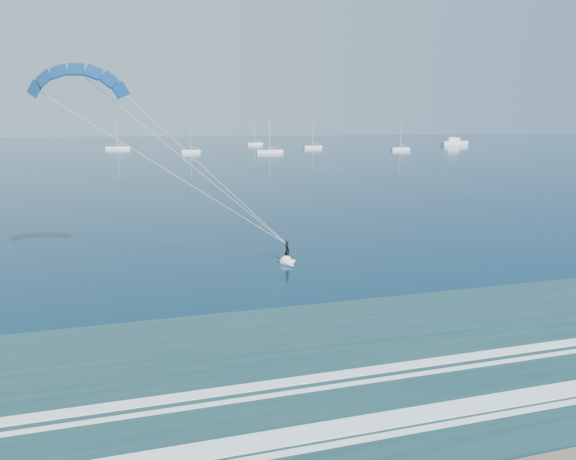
{
  "coord_description": "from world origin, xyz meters",
  "views": [
    {
      "loc": [
        -9.06,
        -11.15,
        11.65
      ],
      "look_at": [
        1.12,
        24.87,
        3.79
      ],
      "focal_mm": 32.0,
      "sensor_mm": 36.0,
      "label": 1
    }
  ],
  "objects_px": {
    "sailboat_3": "(191,151)",
    "sailboat_6": "(400,149)",
    "sailboat_7": "(270,151)",
    "motor_yacht": "(454,142)",
    "kitesurfer_rig": "(197,170)",
    "sailboat_2": "(118,148)",
    "sailboat_5": "(313,147)",
    "sailboat_4": "(255,144)"
  },
  "relations": [
    {
      "from": "sailboat_3",
      "to": "sailboat_5",
      "type": "relative_size",
      "value": 0.88
    },
    {
      "from": "kitesurfer_rig",
      "to": "sailboat_5",
      "type": "relative_size",
      "value": 1.73
    },
    {
      "from": "sailboat_2",
      "to": "sailboat_4",
      "type": "height_order",
      "value": "sailboat_2"
    },
    {
      "from": "kitesurfer_rig",
      "to": "motor_yacht",
      "type": "bearing_deg",
      "value": 52.54
    },
    {
      "from": "sailboat_4",
      "to": "sailboat_7",
      "type": "height_order",
      "value": "sailboat_7"
    },
    {
      "from": "kitesurfer_rig",
      "to": "sailboat_6",
      "type": "xyz_separation_m",
      "value": [
        102.83,
        162.9,
        -7.57
      ]
    },
    {
      "from": "motor_yacht",
      "to": "sailboat_4",
      "type": "xyz_separation_m",
      "value": [
        -101.24,
        30.5,
        -0.87
      ]
    },
    {
      "from": "kitesurfer_rig",
      "to": "sailboat_4",
      "type": "xyz_separation_m",
      "value": [
        54.46,
        233.72,
        -7.57
      ]
    },
    {
      "from": "sailboat_4",
      "to": "sailboat_6",
      "type": "height_order",
      "value": "sailboat_6"
    },
    {
      "from": "kitesurfer_rig",
      "to": "sailboat_3",
      "type": "bearing_deg",
      "value": 85.05
    },
    {
      "from": "motor_yacht",
      "to": "sailboat_7",
      "type": "height_order",
      "value": "sailboat_7"
    },
    {
      "from": "sailboat_3",
      "to": "sailboat_4",
      "type": "height_order",
      "value": "sailboat_4"
    },
    {
      "from": "sailboat_4",
      "to": "sailboat_6",
      "type": "relative_size",
      "value": 0.98
    },
    {
      "from": "sailboat_2",
      "to": "sailboat_6",
      "type": "distance_m",
      "value": 124.57
    },
    {
      "from": "sailboat_6",
      "to": "sailboat_2",
      "type": "bearing_deg",
      "value": 159.88
    },
    {
      "from": "kitesurfer_rig",
      "to": "sailboat_6",
      "type": "relative_size",
      "value": 1.77
    },
    {
      "from": "sailboat_4",
      "to": "sailboat_7",
      "type": "relative_size",
      "value": 0.83
    },
    {
      "from": "sailboat_7",
      "to": "sailboat_5",
      "type": "bearing_deg",
      "value": 46.71
    },
    {
      "from": "sailboat_2",
      "to": "sailboat_6",
      "type": "height_order",
      "value": "sailboat_2"
    },
    {
      "from": "sailboat_4",
      "to": "sailboat_3",
      "type": "bearing_deg",
      "value": -121.34
    },
    {
      "from": "kitesurfer_rig",
      "to": "sailboat_3",
      "type": "xyz_separation_m",
      "value": [
        14.58,
        168.25,
        -7.57
      ]
    },
    {
      "from": "sailboat_5",
      "to": "sailboat_6",
      "type": "bearing_deg",
      "value": -40.48
    },
    {
      "from": "sailboat_5",
      "to": "sailboat_4",
      "type": "bearing_deg",
      "value": 111.55
    },
    {
      "from": "motor_yacht",
      "to": "sailboat_5",
      "type": "xyz_separation_m",
      "value": [
        -83.64,
        -14.06,
        -0.87
      ]
    },
    {
      "from": "sailboat_3",
      "to": "sailboat_7",
      "type": "relative_size",
      "value": 0.76
    },
    {
      "from": "sailboat_3",
      "to": "motor_yacht",
      "type": "bearing_deg",
      "value": 13.92
    },
    {
      "from": "sailboat_2",
      "to": "motor_yacht",
      "type": "bearing_deg",
      "value": -0.85
    },
    {
      "from": "kitesurfer_rig",
      "to": "sailboat_7",
      "type": "distance_m",
      "value": 166.12
    },
    {
      "from": "sailboat_7",
      "to": "sailboat_2",
      "type": "bearing_deg",
      "value": 141.96
    },
    {
      "from": "sailboat_4",
      "to": "sailboat_6",
      "type": "distance_m",
      "value": 85.77
    },
    {
      "from": "motor_yacht",
      "to": "sailboat_3",
      "type": "relative_size",
      "value": 1.42
    },
    {
      "from": "sailboat_3",
      "to": "sailboat_6",
      "type": "xyz_separation_m",
      "value": [
        88.24,
        -5.36,
        0.01
      ]
    },
    {
      "from": "motor_yacht",
      "to": "sailboat_4",
      "type": "bearing_deg",
      "value": 163.24
    },
    {
      "from": "sailboat_5",
      "to": "sailboat_6",
      "type": "xyz_separation_m",
      "value": [
        30.78,
        -26.27,
        -0.0
      ]
    },
    {
      "from": "sailboat_7",
      "to": "sailboat_4",
      "type": "bearing_deg",
      "value": 82.29
    },
    {
      "from": "motor_yacht",
      "to": "sailboat_6",
      "type": "distance_m",
      "value": 66.5
    },
    {
      "from": "kitesurfer_rig",
      "to": "sailboat_6",
      "type": "bearing_deg",
      "value": 57.74
    },
    {
      "from": "motor_yacht",
      "to": "sailboat_3",
      "type": "bearing_deg",
      "value": -166.08
    },
    {
      "from": "motor_yacht",
      "to": "sailboat_5",
      "type": "height_order",
      "value": "sailboat_5"
    },
    {
      "from": "sailboat_3",
      "to": "sailboat_7",
      "type": "height_order",
      "value": "sailboat_7"
    },
    {
      "from": "sailboat_6",
      "to": "kitesurfer_rig",
      "type": "bearing_deg",
      "value": -122.26
    },
    {
      "from": "motor_yacht",
      "to": "sailboat_5",
      "type": "relative_size",
      "value": 1.25
    }
  ]
}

